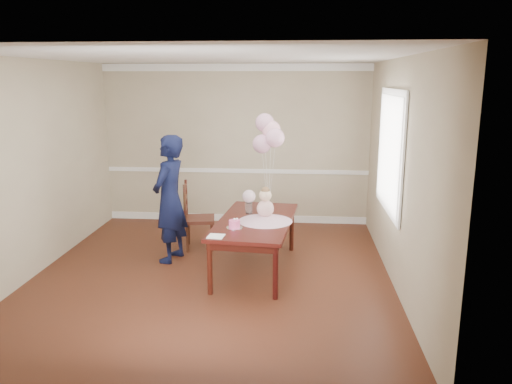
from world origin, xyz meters
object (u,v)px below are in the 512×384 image
object	(u,v)px
birthday_cake	(234,224)
woman	(170,199)
dining_table_top	(255,221)
dining_chair_seat	(200,219)

from	to	relation	value
birthday_cake	woman	size ratio (longest dim) A/B	0.08
dining_table_top	birthday_cake	world-z (taller)	birthday_cake
birthday_cake	woman	distance (m)	1.18
birthday_cake	dining_chair_seat	bearing A→B (deg)	119.70
birthday_cake	dining_chair_seat	world-z (taller)	birthday_cake
dining_table_top	woman	bearing A→B (deg)	172.52
birthday_cake	woman	bearing A→B (deg)	145.66
woman	birthday_cake	bearing A→B (deg)	68.76
dining_table_top	woman	size ratio (longest dim) A/B	1.05
dining_chair_seat	dining_table_top	bearing A→B (deg)	-50.88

